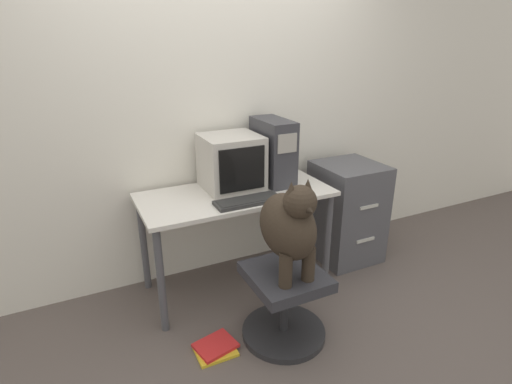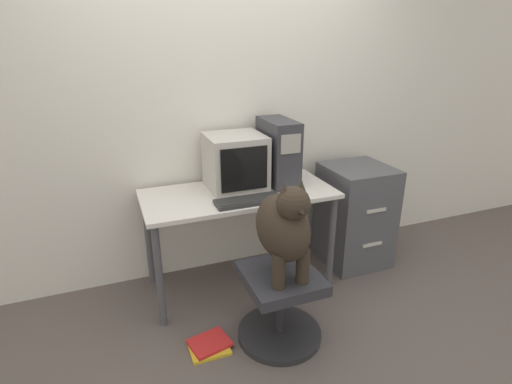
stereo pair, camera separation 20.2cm
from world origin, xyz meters
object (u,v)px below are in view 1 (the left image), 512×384
at_px(dog, 289,225).
at_px(filing_cabinet, 347,212).
at_px(keyboard, 248,201).
at_px(office_chair, 284,302).
at_px(crt_monitor, 231,162).
at_px(pc_tower, 273,151).
at_px(book_stack_floor, 215,348).

bearing_deg(dog, filing_cabinet, 34.84).
bearing_deg(keyboard, filing_cabinet, 11.70).
relative_size(office_chair, filing_cabinet, 0.64).
height_order(keyboard, dog, dog).
distance_m(crt_monitor, keyboard, 0.37).
xyz_separation_m(crt_monitor, office_chair, (0.03, -0.76, -0.71)).
bearing_deg(office_chair, pc_tower, 67.72).
relative_size(pc_tower, book_stack_floor, 1.76).
bearing_deg(book_stack_floor, keyboard, 43.66).
bearing_deg(filing_cabinet, crt_monitor, 173.84).
bearing_deg(dog, book_stack_floor, 169.50).
relative_size(crt_monitor, book_stack_floor, 1.49).
height_order(pc_tower, keyboard, pc_tower).
distance_m(pc_tower, dog, 0.85).
bearing_deg(keyboard, office_chair, -84.04).
relative_size(crt_monitor, filing_cabinet, 0.48).
bearing_deg(office_chair, book_stack_floor, 172.98).
relative_size(keyboard, filing_cabinet, 0.54).
distance_m(crt_monitor, book_stack_floor, 1.25).
height_order(crt_monitor, pc_tower, pc_tower).
bearing_deg(book_stack_floor, pc_tower, 42.34).
bearing_deg(dog, keyboard, 95.61).
relative_size(dog, filing_cabinet, 0.75).
height_order(crt_monitor, dog, crt_monitor).
distance_m(crt_monitor, office_chair, 1.04).
bearing_deg(office_chair, keyboard, 95.96).
bearing_deg(crt_monitor, office_chair, -87.98).
bearing_deg(keyboard, book_stack_floor, -136.34).
xyz_separation_m(crt_monitor, pc_tower, (0.33, -0.02, 0.05)).
distance_m(dog, filing_cabinet, 1.25).
bearing_deg(crt_monitor, keyboard, -93.41).
bearing_deg(book_stack_floor, filing_cabinet, 22.70).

